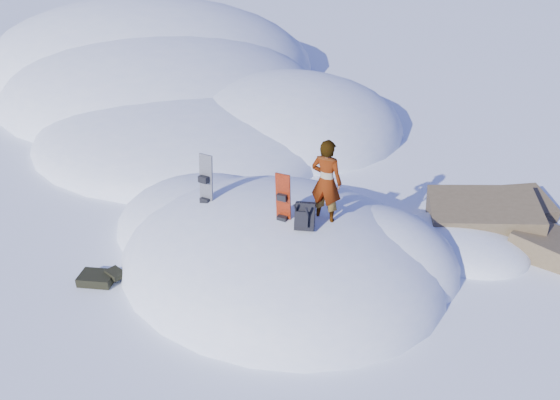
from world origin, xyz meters
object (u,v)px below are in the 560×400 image
at_px(snowboard_dark, 206,192).
at_px(snowboard_red, 283,210).
at_px(backpack, 304,217).
at_px(person, 326,182).

bearing_deg(snowboard_dark, snowboard_red, -2.00).
distance_m(backpack, person, 0.77).
distance_m(snowboard_red, backpack, 0.46).
bearing_deg(snowboard_red, snowboard_dark, 173.61).
bearing_deg(backpack, snowboard_dark, 156.15).
distance_m(snowboard_dark, backpack, 2.34).
xyz_separation_m(backpack, person, (0.21, 0.50, 0.54)).
xyz_separation_m(snowboard_red, backpack, (0.46, -0.05, -0.00)).
bearing_deg(snowboard_red, person, 33.11).
height_order(snowboard_red, backpack, snowboard_red).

